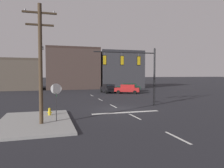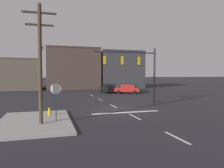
{
  "view_description": "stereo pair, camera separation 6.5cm",
  "coord_description": "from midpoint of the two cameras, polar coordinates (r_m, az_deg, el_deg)",
  "views": [
    {
      "loc": [
        -6.79,
        -20.0,
        3.51
      ],
      "look_at": [
        -0.04,
        2.35,
        2.4
      ],
      "focal_mm": 34.0,
      "sensor_mm": 36.0,
      "label": 1
    },
    {
      "loc": [
        -6.73,
        -20.02,
        3.51
      ],
      "look_at": [
        -0.04,
        2.35,
        2.4
      ],
      "focal_mm": 34.0,
      "sensor_mm": 36.0,
      "label": 2
    }
  ],
  "objects": [
    {
      "name": "stop_bar_paint",
      "position": [
        19.55,
        3.74,
        -7.62
      ],
      "size": [
        6.4,
        0.5,
        0.01
      ],
      "primitive_type": "cube",
      "color": "silver",
      "rests_on": "ground"
    },
    {
      "name": "utility_pole",
      "position": [
        15.17,
        -18.79,
        6.24
      ],
      "size": [
        2.2,
        2.11,
        8.17
      ],
      "color": "#423323",
      "rests_on": "ground"
    },
    {
      "name": "car_lot_nearside",
      "position": [
        39.52,
        -1.08,
        -1.13
      ],
      "size": [
        2.14,
        4.54,
        1.61
      ],
      "color": "black",
      "rests_on": "ground"
    },
    {
      "name": "lane_centreline",
      "position": [
        23.29,
        0.27,
        -5.94
      ],
      "size": [
        0.16,
        26.4,
        0.01
      ],
      "color": "silver",
      "rests_on": "ground"
    },
    {
      "name": "ground_plane",
      "position": [
        21.41,
        1.85,
        -6.72
      ],
      "size": [
        400.0,
        400.0,
        0.0
      ],
      "primitive_type": "plane",
      "color": "#232328"
    },
    {
      "name": "building_row",
      "position": [
        52.27,
        -9.53,
        3.4
      ],
      "size": [
        33.34,
        10.25,
        9.62
      ],
      "color": "brown",
      "rests_on": "ground"
    },
    {
      "name": "signal_mast_near_side",
      "position": [
        23.13,
        6.21,
        4.9
      ],
      "size": [
        6.97,
        0.39,
        6.39
      ],
      "color": "black",
      "rests_on": "ground"
    },
    {
      "name": "stop_sign",
      "position": [
        15.67,
        -14.91,
        -2.37
      ],
      "size": [
        0.76,
        0.64,
        2.83
      ],
      "color": "#56565B",
      "rests_on": "ground"
    },
    {
      "name": "car_lot_middle",
      "position": [
        38.11,
        4.11,
        -1.28
      ],
      "size": [
        4.73,
        3.67,
        1.61
      ],
      "color": "#A81E1E",
      "rests_on": "ground"
    },
    {
      "name": "sidewalk_near_corner",
      "position": [
        16.4,
        -20.1,
        -9.54
      ],
      "size": [
        5.0,
        8.0,
        0.15
      ],
      "primitive_type": "cube",
      "color": "gray",
      "rests_on": "ground"
    },
    {
      "name": "fire_hydrant",
      "position": [
        18.18,
        -16.53,
        -7.47
      ],
      "size": [
        0.4,
        0.3,
        0.75
      ],
      "color": "gold",
      "rests_on": "ground"
    },
    {
      "name": "car_lot_farside",
      "position": [
        42.41,
        4.47,
        -0.88
      ],
      "size": [
        4.6,
        2.31,
        1.61
      ],
      "color": "#143D28",
      "rests_on": "ground"
    }
  ]
}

